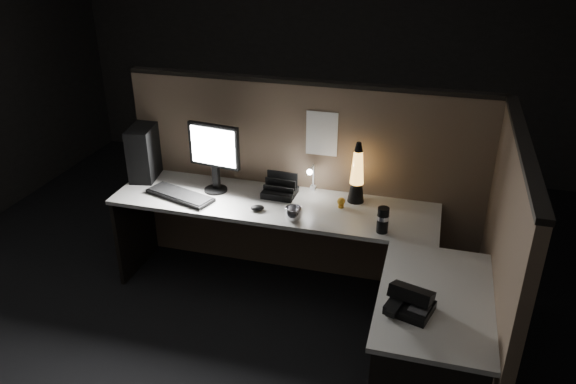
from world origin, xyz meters
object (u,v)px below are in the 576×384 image
(monitor, at_px, (214,151))
(lava_lamp, at_px, (357,177))
(desk_phone, at_px, (410,302))
(keyboard, at_px, (180,195))
(pc_tower, at_px, (146,151))

(monitor, distance_m, lava_lamp, 1.03)
(monitor, distance_m, desk_phone, 1.82)
(desk_phone, bearing_deg, keyboard, 169.45)
(lava_lamp, bearing_deg, pc_tower, 179.72)
(monitor, xyz_separation_m, keyboard, (-0.21, -0.18, -0.29))
(pc_tower, distance_m, monitor, 0.63)
(keyboard, bearing_deg, desk_phone, -9.40)
(desk_phone, bearing_deg, pc_tower, 167.82)
(monitor, bearing_deg, pc_tower, 178.09)
(pc_tower, xyz_separation_m, monitor, (0.61, -0.10, 0.10))
(monitor, bearing_deg, lava_lamp, 13.10)
(monitor, distance_m, keyboard, 0.40)
(monitor, xyz_separation_m, lava_lamp, (1.02, 0.10, -0.12))
(lava_lamp, relative_size, desk_phone, 1.68)
(monitor, height_order, lava_lamp, monitor)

